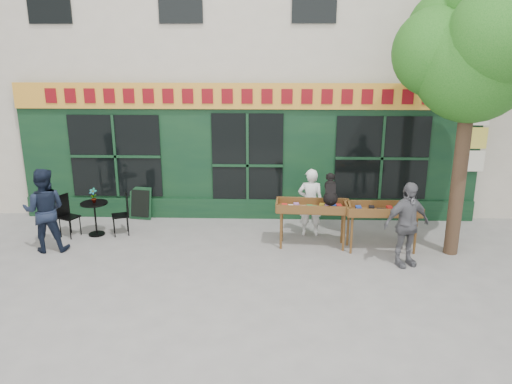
% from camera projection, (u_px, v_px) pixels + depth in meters
% --- Properties ---
extents(ground, '(80.00, 80.00, 0.00)m').
position_uv_depth(ground, '(242.00, 256.00, 10.18)').
color(ground, slate).
rests_on(ground, ground).
extents(building, '(14.00, 7.26, 10.00)m').
position_uv_depth(building, '(253.00, 15.00, 14.51)').
color(building, beige).
rests_on(building, ground).
extents(street_tree, '(3.05, 2.90, 5.60)m').
position_uv_depth(street_tree, '(475.00, 46.00, 9.22)').
color(street_tree, '#382619').
rests_on(street_tree, ground).
extents(book_cart_center, '(1.53, 0.70, 0.99)m').
position_uv_depth(book_cart_center, '(313.00, 209.00, 10.46)').
color(book_cart_center, brown).
rests_on(book_cart_center, ground).
extents(dog, '(0.37, 0.62, 0.60)m').
position_uv_depth(dog, '(331.00, 189.00, 10.27)').
color(dog, black).
rests_on(dog, book_cart_center).
extents(woman, '(0.58, 0.40, 1.54)m').
position_uv_depth(woman, '(310.00, 202.00, 11.10)').
color(woman, white).
rests_on(woman, ground).
extents(book_cart_right, '(1.51, 0.65, 0.99)m').
position_uv_depth(book_cart_right, '(382.00, 212.00, 10.27)').
color(book_cart_right, brown).
rests_on(book_cart_right, ground).
extents(man_right, '(1.06, 0.73, 1.67)m').
position_uv_depth(man_right, '(406.00, 224.00, 9.54)').
color(man_right, '#5A5A5F').
rests_on(man_right, ground).
extents(bistro_table, '(0.60, 0.60, 0.76)m').
position_uv_depth(bistro_table, '(95.00, 212.00, 11.16)').
color(bistro_table, black).
rests_on(bistro_table, ground).
extents(bistro_chair_left, '(0.48, 0.48, 0.95)m').
position_uv_depth(bistro_chair_left, '(66.00, 212.00, 11.11)').
color(bistro_chair_left, black).
rests_on(bistro_chair_left, ground).
extents(bistro_chair_right, '(0.47, 0.46, 0.95)m').
position_uv_depth(bistro_chair_right, '(124.00, 211.00, 11.21)').
color(bistro_chair_right, black).
rests_on(bistro_chair_right, ground).
extents(potted_plant, '(0.19, 0.15, 0.33)m').
position_uv_depth(potted_plant, '(93.00, 195.00, 11.05)').
color(potted_plant, gray).
rests_on(potted_plant, bistro_table).
extents(man_left, '(0.96, 0.81, 1.76)m').
position_uv_depth(man_left, '(45.00, 210.00, 10.22)').
color(man_left, black).
rests_on(man_left, ground).
extents(chalkboard, '(0.58, 0.28, 0.79)m').
position_uv_depth(chalkboard, '(140.00, 203.00, 12.25)').
color(chalkboard, black).
rests_on(chalkboard, ground).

